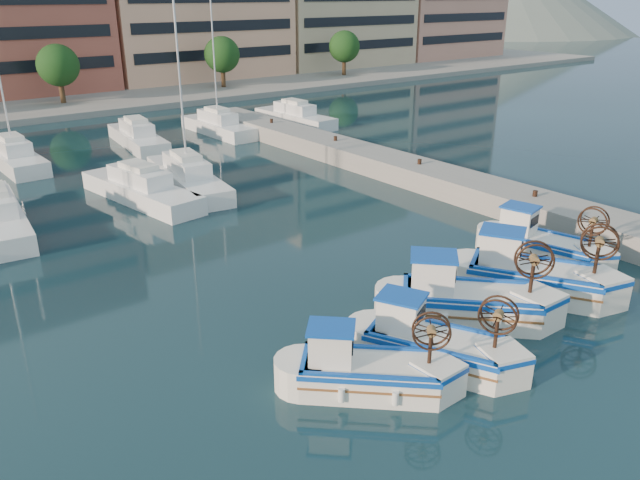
{
  "coord_description": "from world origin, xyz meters",
  "views": [
    {
      "loc": [
        -13.98,
        -11.12,
        10.83
      ],
      "look_at": [
        0.31,
        7.34,
        1.5
      ],
      "focal_mm": 35.0,
      "sensor_mm": 36.0,
      "label": 1
    }
  ],
  "objects": [
    {
      "name": "fishing_boat_d",
      "position": [
        5.45,
        0.94,
        0.87
      ],
      "size": [
        4.24,
        5.21,
        3.16
      ],
      "rotation": [
        0.0,
        0.0,
        0.53
      ],
      "color": "white",
      "rests_on": "ground"
    },
    {
      "name": "fishing_boat_a",
      "position": [
        -3.63,
        0.14,
        0.73
      ],
      "size": [
        4.1,
        4.01,
        2.63
      ],
      "rotation": [
        0.0,
        0.0,
        0.81
      ],
      "color": "white",
      "rests_on": "ground"
    },
    {
      "name": "hill_east",
      "position": [
        140.0,
        110.0,
        0.0
      ],
      "size": [
        160.0,
        160.0,
        50.0
      ],
      "primitive_type": "cone",
      "color": "slate",
      "rests_on": "ground"
    },
    {
      "name": "fishing_boat_c",
      "position": [
        1.9,
        1.14,
        0.86
      ],
      "size": [
        4.78,
        4.84,
        3.12
      ],
      "rotation": [
        0.0,
        0.0,
        0.77
      ],
      "color": "white",
      "rests_on": "ground"
    },
    {
      "name": "ground",
      "position": [
        0.0,
        0.0,
        0.0
      ],
      "size": [
        300.0,
        300.0,
        0.0
      ],
      "primitive_type": "plane",
      "color": "#1A3A44",
      "rests_on": "ground"
    },
    {
      "name": "fishing_boat_e",
      "position": [
        8.64,
        2.64,
        0.79
      ],
      "size": [
        2.81,
        4.71,
        2.85
      ],
      "rotation": [
        0.0,
        0.0,
        0.23
      ],
      "color": "white",
      "rests_on": "ground"
    },
    {
      "name": "fishing_boat_b",
      "position": [
        -1.08,
        -0.06,
        0.76
      ],
      "size": [
        3.47,
        4.57,
        2.75
      ],
      "rotation": [
        0.0,
        0.0,
        0.46
      ],
      "color": "white",
      "rests_on": "ground"
    },
    {
      "name": "quay",
      "position": [
        13.0,
        8.0,
        0.6
      ],
      "size": [
        3.0,
        60.0,
        1.2
      ],
      "primitive_type": "cube",
      "color": "gray",
      "rests_on": "ground"
    },
    {
      "name": "yacht_marina",
      "position": [
        -2.86,
        27.27,
        0.53
      ],
      "size": [
        36.67,
        23.52,
        11.5
      ],
      "color": "white",
      "rests_on": "ground"
    }
  ]
}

